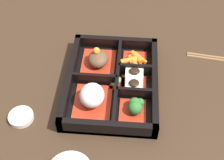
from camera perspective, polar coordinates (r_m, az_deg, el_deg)
ground_plane at (r=0.78m, az=0.00°, el=-1.21°), size 3.00×3.00×0.00m
bento_base at (r=0.77m, az=0.00°, el=-0.97°), size 0.28×0.22×0.01m
bento_rim at (r=0.76m, az=0.26°, el=-0.22°), size 0.28×0.22×0.04m
bowl_rice at (r=0.71m, az=-3.66°, el=-3.10°), size 0.11×0.09×0.06m
bowl_stew at (r=0.80m, az=-2.56°, el=3.67°), size 0.11×0.09×0.05m
bowl_greens at (r=0.71m, az=4.19°, el=-4.98°), size 0.07×0.06×0.04m
bowl_tofu at (r=0.76m, az=4.03°, el=-0.26°), size 0.08×0.06×0.04m
bowl_carrots at (r=0.81m, az=4.12°, el=3.68°), size 0.07×0.07×0.02m
bowl_pickles at (r=0.77m, az=0.79°, el=-0.21°), size 0.04×0.04×0.01m
sauce_dish at (r=0.74m, az=-16.29°, el=-6.48°), size 0.06×0.06×0.01m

